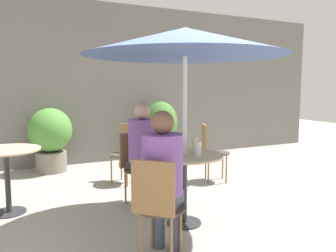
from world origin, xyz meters
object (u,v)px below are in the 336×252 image
(seated_person_1, at_px, (163,172))
(beer_glass_3, at_px, (174,143))
(cafe_table_near, at_px, (184,168))
(beer_glass_1, at_px, (197,149))
(beer_glass_0, at_px, (177,150))
(umbrella, at_px, (185,42))
(bistro_chair_0, at_px, (136,161))
(beer_glass_2, at_px, (195,145))
(potted_plant_0, at_px, (50,136))
(bistro_chair_1, at_px, (157,201))
(bistro_chair_2, at_px, (127,148))
(bistro_chair_3, at_px, (210,147))
(seated_person_0, at_px, (143,146))
(potted_plant_1, at_px, (161,127))
(cafe_table_far, at_px, (6,163))

(seated_person_1, xyz_separation_m, beer_glass_3, (0.44, 0.67, 0.10))
(cafe_table_near, height_order, beer_glass_1, beer_glass_1)
(beer_glass_0, bearing_deg, umbrella, 35.82)
(beer_glass_1, bearing_deg, umbrella, 108.62)
(cafe_table_near, height_order, bistro_chair_0, bistro_chair_0)
(beer_glass_0, bearing_deg, bistro_chair_0, 96.69)
(beer_glass_2, bearing_deg, beer_glass_3, 151.56)
(beer_glass_1, xyz_separation_m, potted_plant_0, (-1.10, 3.02, -0.21))
(bistro_chair_1, height_order, beer_glass_1, beer_glass_1)
(bistro_chair_1, xyz_separation_m, umbrella, (0.57, 0.61, 1.35))
(bistro_chair_2, distance_m, seated_person_1, 2.29)
(beer_glass_1, distance_m, beer_glass_2, 0.25)
(bistro_chair_1, relative_size, bistro_chair_3, 1.00)
(cafe_table_near, bearing_deg, potted_plant_0, 110.01)
(bistro_chair_0, xyz_separation_m, bistro_chair_1, (-0.33, -1.42, 0.00))
(seated_person_0, height_order, beer_glass_1, seated_person_0)
(cafe_table_near, bearing_deg, seated_person_1, -133.00)
(beer_glass_3, xyz_separation_m, potted_plant_0, (-1.00, 2.69, -0.22))
(cafe_table_near, distance_m, beer_glass_3, 0.29)
(seated_person_1, relative_size, potted_plant_0, 1.15)
(bistro_chair_3, distance_m, potted_plant_1, 1.54)
(cafe_table_far, relative_size, seated_person_0, 0.59)
(seated_person_0, height_order, beer_glass_2, seated_person_0)
(bistro_chair_0, xyz_separation_m, potted_plant_0, (-0.80, 2.06, 0.09))
(seated_person_0, bearing_deg, bistro_chair_0, 90.00)
(beer_glass_3, bearing_deg, beer_glass_0, -111.01)
(beer_glass_2, bearing_deg, seated_person_1, -138.10)
(beer_glass_1, bearing_deg, bistro_chair_3, 53.30)
(beer_glass_0, height_order, beer_glass_2, beer_glass_2)
(seated_person_0, bearing_deg, beer_glass_0, -102.29)
(beer_glass_2, distance_m, umbrella, 1.07)
(seated_person_0, relative_size, beer_glass_0, 8.32)
(cafe_table_near, bearing_deg, seated_person_0, 107.00)
(cafe_table_near, xyz_separation_m, potted_plant_0, (-1.04, 2.86, 0.02))
(cafe_table_near, xyz_separation_m, bistro_chair_3, (1.09, 1.23, -0.07))
(bistro_chair_1, height_order, seated_person_0, seated_person_0)
(beer_glass_0, relative_size, potted_plant_0, 0.14)
(cafe_table_near, relative_size, umbrella, 0.40)
(beer_glass_0, xyz_separation_m, beer_glass_3, (0.10, 0.27, 0.02))
(cafe_table_near, distance_m, umbrella, 1.28)
(potted_plant_1, bearing_deg, beer_glass_3, -110.96)
(beer_glass_1, xyz_separation_m, potted_plant_1, (0.90, 2.92, -0.14))
(beer_glass_2, height_order, potted_plant_0, potted_plant_0)
(potted_plant_0, bearing_deg, cafe_table_near, -69.99)
(bistro_chair_1, xyz_separation_m, seated_person_1, (0.10, 0.11, 0.21))
(bistro_chair_1, xyz_separation_m, beer_glass_3, (0.54, 0.78, 0.31))
(beer_glass_1, distance_m, beer_glass_3, 0.34)
(cafe_table_far, relative_size, beer_glass_2, 4.77)
(cafe_table_far, height_order, beer_glass_1, beer_glass_1)
(cafe_table_near, xyz_separation_m, cafe_table_far, (-1.68, 1.10, -0.02))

